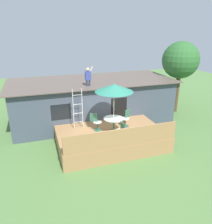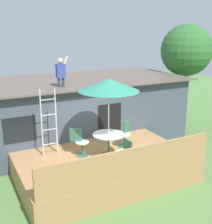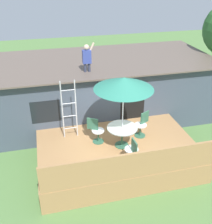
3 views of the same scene
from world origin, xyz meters
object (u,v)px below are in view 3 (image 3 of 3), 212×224
(patio_chair_left, at_px, (96,130))
(patio_table, at_px, (122,131))
(patio_chair_right, at_px, (142,124))
(patio_chair_near, at_px, (132,151))
(patio_umbrella, at_px, (124,83))
(step_ladder, at_px, (69,110))
(person_figure, at_px, (87,56))

(patio_chair_left, bearing_deg, patio_table, 0.00)
(patio_chair_right, bearing_deg, patio_chair_near, 31.64)
(patio_chair_left, bearing_deg, patio_umbrella, 0.00)
(step_ladder, bearing_deg, patio_chair_right, -12.19)
(step_ladder, relative_size, person_figure, 1.98)
(person_figure, relative_size, patio_chair_near, 1.21)
(patio_chair_left, relative_size, patio_chair_right, 1.00)
(step_ladder, bearing_deg, patio_table, -31.74)
(person_figure, distance_m, patio_chair_near, 4.00)
(step_ladder, xyz_separation_m, patio_chair_near, (1.69, -1.98, -0.64))
(patio_chair_right, distance_m, patio_chair_near, 1.66)
(patio_table, relative_size, patio_chair_near, 1.13)
(patio_table, distance_m, patio_chair_right, 1.02)
(patio_chair_right, bearing_deg, person_figure, -77.03)
(patio_chair_near, bearing_deg, patio_umbrella, 0.00)
(patio_chair_near, bearing_deg, person_figure, 10.23)
(patio_table, height_order, person_figure, person_figure)
(patio_table, distance_m, patio_umbrella, 1.76)
(patio_umbrella, distance_m, person_figure, 2.48)
(person_figure, xyz_separation_m, patio_chair_left, (-0.09, -1.89, -2.10))
(patio_chair_right, bearing_deg, patio_chair_left, -27.45)
(patio_umbrella, bearing_deg, patio_chair_left, 150.09)
(patio_umbrella, height_order, person_figure, person_figure)
(patio_table, xyz_separation_m, person_figure, (-0.72, 2.36, 1.98))
(patio_table, distance_m, step_ladder, 2.00)
(patio_umbrella, height_order, patio_chair_near, patio_umbrella)
(patio_chair_near, bearing_deg, patio_chair_left, 28.26)
(patio_table, height_order, patio_umbrella, patio_umbrella)
(patio_umbrella, distance_m, patio_chair_right, 2.14)
(patio_umbrella, xyz_separation_m, patio_chair_right, (0.90, 0.47, -1.89))
(patio_chair_near, bearing_deg, patio_table, 0.00)
(step_ladder, distance_m, patio_chair_left, 1.19)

